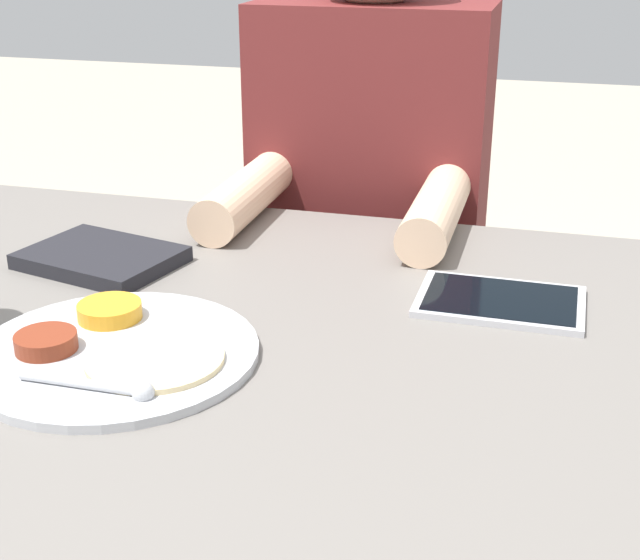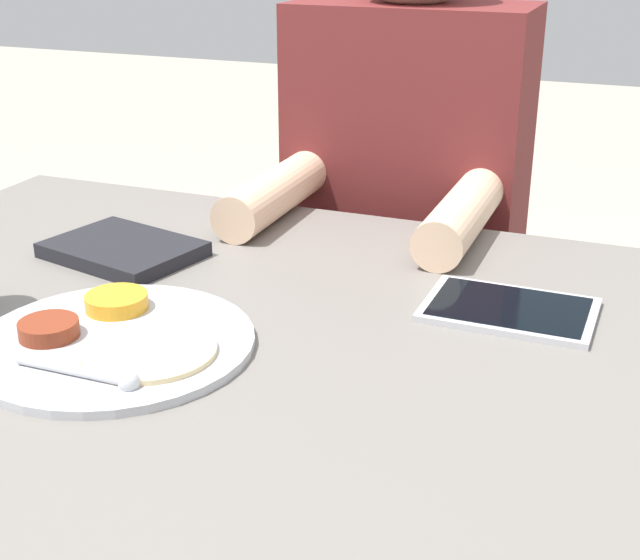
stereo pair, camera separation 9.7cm
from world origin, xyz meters
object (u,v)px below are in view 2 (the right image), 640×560
tablet_device (509,309)px  person_diner (403,271)px  thali_tray (114,340)px  red_notebook (123,251)px

tablet_device → person_diner: 0.55m
thali_tray → tablet_device: 0.45m
tablet_device → person_diner: size_ratio=0.16×
tablet_device → person_diner: (-0.26, 0.45, -0.16)m
red_notebook → tablet_device: size_ratio=1.12×
thali_tray → red_notebook: 0.27m
thali_tray → tablet_device: bearing=32.6°
thali_tray → tablet_device: size_ratio=1.53×
thali_tray → person_diner: person_diner is taller
red_notebook → tablet_device: red_notebook is taller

